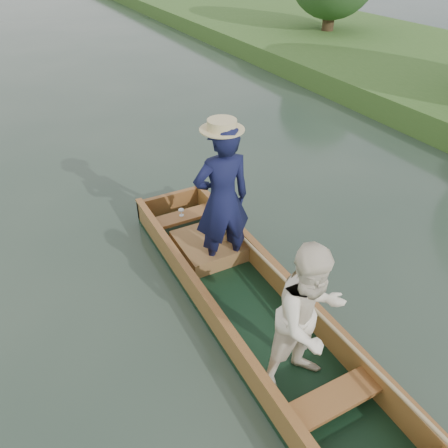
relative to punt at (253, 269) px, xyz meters
name	(u,v)px	position (x,y,z in m)	size (l,w,h in m)	color
ground	(247,311)	(-0.04, 0.04, -0.70)	(120.00, 120.00, 0.00)	#283D30
punt	(253,269)	(0.00, 0.00, 0.00)	(1.12, 5.02, 2.14)	black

